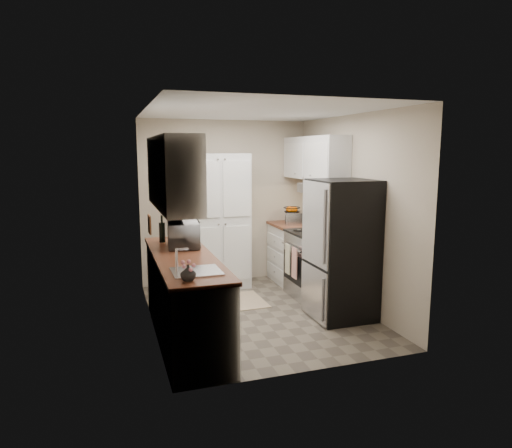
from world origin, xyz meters
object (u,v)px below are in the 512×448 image
object	(u,v)px
electric_range	(315,264)
toaster_oven	(294,218)
wine_bottle	(162,230)
microwave	(184,234)
pantry_cabinet	(217,221)
refrigerator	(342,250)

from	to	relation	value
electric_range	toaster_oven	size ratio (longest dim) A/B	3.41
wine_bottle	toaster_oven	size ratio (longest dim) A/B	0.92
electric_range	wine_bottle	distance (m)	2.18
wine_bottle	toaster_oven	bearing A→B (deg)	20.62
toaster_oven	microwave	bearing A→B (deg)	-126.64
toaster_oven	electric_range	bearing A→B (deg)	-67.39
microwave	electric_range	bearing A→B (deg)	-73.61
microwave	pantry_cabinet	bearing A→B (deg)	-23.35
refrigerator	wine_bottle	bearing A→B (deg)	158.98
refrigerator	microwave	bearing A→B (deg)	166.64
electric_range	wine_bottle	world-z (taller)	wine_bottle
refrigerator	microwave	size ratio (longest dim) A/B	3.17
refrigerator	toaster_oven	xyz separation A→B (m)	(0.03, 1.58, 0.17)
pantry_cabinet	electric_range	size ratio (longest dim) A/B	1.77
electric_range	toaster_oven	world-z (taller)	electric_range
wine_bottle	pantry_cabinet	bearing A→B (deg)	45.40
toaster_oven	wine_bottle	bearing A→B (deg)	-137.23
wine_bottle	refrigerator	bearing A→B (deg)	-21.02
pantry_cabinet	refrigerator	world-z (taller)	pantry_cabinet
microwave	toaster_oven	bearing A→B (deg)	-53.23
wine_bottle	electric_range	bearing A→B (deg)	0.22
microwave	toaster_oven	xyz separation A→B (m)	(1.88, 1.14, -0.05)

